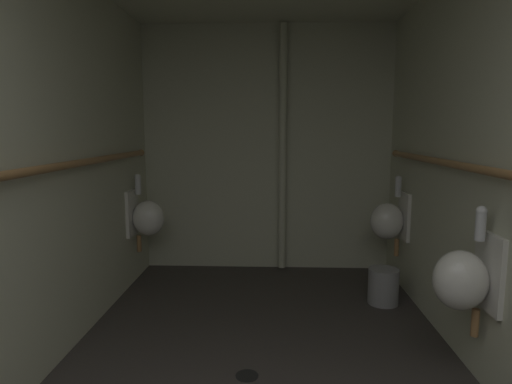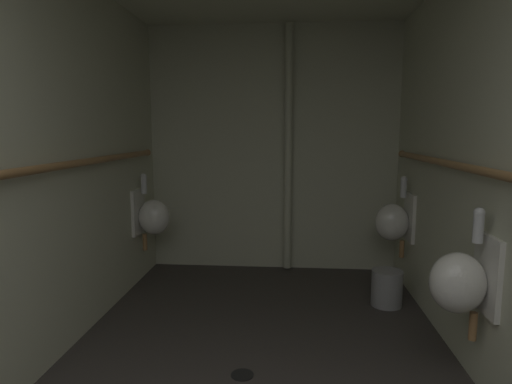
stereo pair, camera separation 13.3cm
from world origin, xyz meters
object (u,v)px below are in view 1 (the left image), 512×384
at_px(urinal_left_mid, 146,217).
at_px(waste_bin, 383,286).
at_px(urinal_right_mid, 464,278).
at_px(urinal_right_far, 389,220).
at_px(floor_drain, 247,375).
at_px(standpipe_back_wall, 283,150).

height_order(urinal_left_mid, waste_bin, urinal_left_mid).
distance_m(urinal_right_mid, urinal_right_far, 1.60).
height_order(floor_drain, waste_bin, waste_bin).
height_order(urinal_right_mid, standpipe_back_wall, standpipe_back_wall).
relative_size(urinal_left_mid, standpipe_back_wall, 0.30).
height_order(urinal_right_far, waste_bin, urinal_right_far).
distance_m(urinal_right_far, floor_drain, 2.08).
bearing_deg(urinal_right_mid, urinal_right_far, 90.00).
distance_m(standpipe_back_wall, floor_drain, 2.42).
xyz_separation_m(urinal_right_mid, floor_drain, (-1.23, 0.06, -0.65)).
bearing_deg(waste_bin, urinal_right_far, 71.37).
distance_m(floor_drain, waste_bin, 1.61).
relative_size(urinal_left_mid, urinal_right_far, 1.00).
xyz_separation_m(urinal_left_mid, floor_drain, (1.07, -1.59, -0.65)).
bearing_deg(urinal_left_mid, waste_bin, -11.13).
bearing_deg(standpipe_back_wall, waste_bin, -45.88).
height_order(urinal_left_mid, standpipe_back_wall, standpipe_back_wall).
relative_size(urinal_left_mid, floor_drain, 5.39).
height_order(standpipe_back_wall, waste_bin, standpipe_back_wall).
relative_size(urinal_right_mid, urinal_right_far, 1.00).
relative_size(urinal_right_mid, standpipe_back_wall, 0.30).
xyz_separation_m(urinal_left_mid, standpipe_back_wall, (1.31, 0.46, 0.62)).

